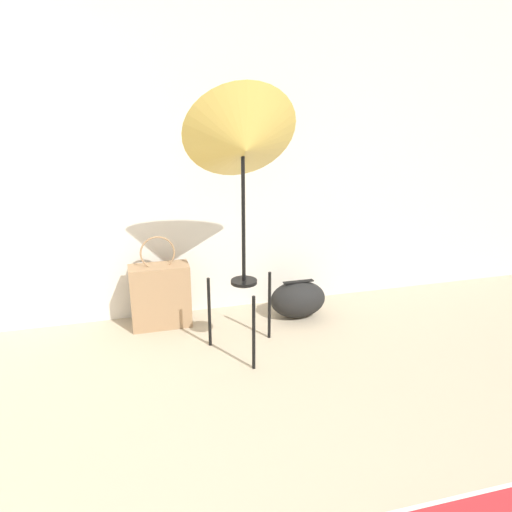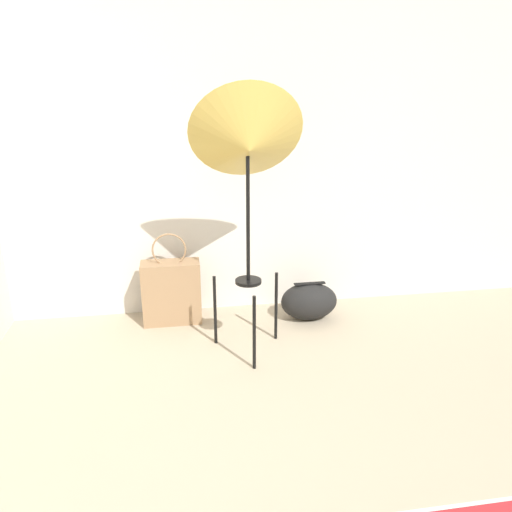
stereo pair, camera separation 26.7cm
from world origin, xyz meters
name	(u,v)px [view 2 (the right image)]	position (x,y,z in m)	size (l,w,h in m)	color
wall_back	(233,128)	(0.00, 2.56, 1.30)	(8.00, 0.05, 2.60)	silver
photo_umbrella	(247,144)	(0.00, 1.87, 1.27)	(0.65, 0.49, 1.60)	black
tote_bag	(172,292)	(-0.47, 2.35, 0.23)	(0.40, 0.17, 0.64)	#9E7A56
duffel_bag	(309,301)	(0.49, 2.24, 0.13)	(0.40, 0.26, 0.27)	black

